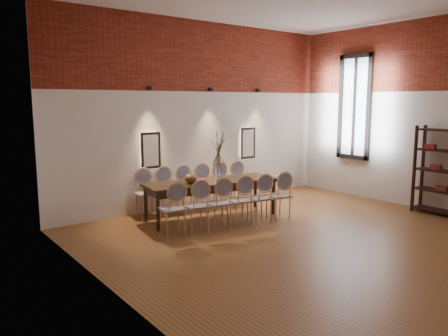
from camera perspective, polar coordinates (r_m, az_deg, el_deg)
floor at (r=7.45m, az=12.74°, el=-9.50°), size 7.00×7.00×0.02m
wall_back at (r=9.73m, az=-3.19°, el=6.98°), size 7.00×0.10×4.00m
wall_left at (r=4.90m, az=-14.25°, el=5.07°), size 0.10×7.00×4.00m
wall_right at (r=10.09m, az=26.27°, el=6.17°), size 0.10×7.00×4.00m
brick_band_back at (r=9.72m, az=-3.02°, el=14.36°), size 7.00×0.02×1.50m
brick_band_left at (r=5.01m, az=-14.03°, el=19.53°), size 0.02×7.00×1.50m
brick_band_right at (r=10.07m, az=26.58°, el=13.28°), size 0.02×7.00×1.50m
niche_left at (r=9.03m, az=-9.64°, el=2.29°), size 0.36×0.06×0.66m
niche_right at (r=10.49m, az=3.04°, el=3.27°), size 0.36×0.06×0.66m
spot_fixture_left at (r=8.95m, az=-9.75°, el=10.25°), size 0.08×0.10×0.08m
spot_fixture_mid at (r=9.74m, az=-1.79°, el=10.23°), size 0.08×0.10×0.08m
spot_fixture_right at (r=10.62m, az=4.45°, el=10.08°), size 0.08×0.10×0.08m
window_glass at (r=11.05m, az=16.73°, el=7.61°), size 0.02×0.78×2.38m
window_frame at (r=11.03m, az=16.67°, el=7.62°), size 0.08×0.90×2.50m
window_mullion at (r=11.03m, az=16.67°, el=7.62°), size 0.06×0.06×2.40m
dining_table at (r=8.63m, az=-1.62°, el=-4.11°), size 2.74×1.25×0.75m
chair_near_a at (r=7.55m, az=-6.70°, el=-5.31°), size 0.50×0.50×0.94m
chair_near_b at (r=7.71m, az=-3.65°, el=-4.96°), size 0.50×0.50×0.94m
chair_near_c at (r=7.90m, az=-0.75°, el=-4.61°), size 0.50×0.50×0.94m
chair_near_d at (r=8.11m, az=2.02°, el=-4.27°), size 0.50×0.50×0.94m
chair_near_e at (r=8.33m, az=4.63°, el=-3.93°), size 0.50×0.50×0.94m
chair_near_f at (r=8.58m, az=7.11°, el=-3.61°), size 0.50×0.50×0.94m
chair_far_a at (r=8.84m, az=-10.08°, el=-3.31°), size 0.50×0.50×0.94m
chair_far_b at (r=8.98m, az=-7.42°, el=-3.06°), size 0.50×0.50×0.94m
chair_far_c at (r=9.14m, az=-4.84°, el=-2.81°), size 0.50×0.50×0.94m
chair_far_d at (r=9.32m, az=-2.36°, el=-2.56°), size 0.50×0.50×0.94m
chair_far_e at (r=9.52m, az=0.02°, el=-2.31°), size 0.50×0.50×0.94m
chair_far_f at (r=9.73m, az=2.30°, el=-2.08°), size 0.50×0.50×0.94m
vase at (r=8.60m, az=-0.70°, el=-0.59°), size 0.14×0.14×0.30m
dried_branches at (r=8.54m, az=-0.71°, el=2.39°), size 0.50×0.50×0.70m
bowl at (r=8.30m, az=-4.35°, el=-1.38°), size 0.24×0.24×0.18m
book at (r=8.51m, az=-3.32°, el=-1.62°), size 0.29×0.22×0.03m
shelving_rack at (r=9.83m, az=26.44°, el=-0.34°), size 0.39×1.01×1.80m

